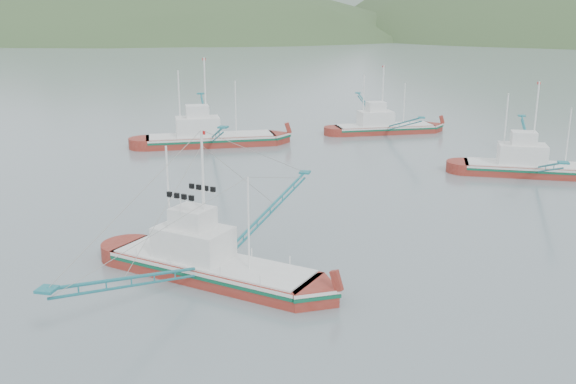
% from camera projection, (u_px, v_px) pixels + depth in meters
% --- Properties ---
extents(ground, '(1200.00, 1200.00, 0.00)m').
position_uv_depth(ground, '(269.00, 264.00, 41.74)').
color(ground, slate).
rests_on(ground, ground).
extents(main_boat, '(13.97, 23.86, 9.90)m').
position_uv_depth(main_boat, '(210.00, 248.00, 39.05)').
color(main_boat, maroon).
rests_on(main_boat, ground).
extents(bg_boat_right, '(13.74, 24.89, 10.07)m').
position_uv_depth(bg_boat_right, '(534.00, 162.00, 64.05)').
color(bg_boat_right, maroon).
rests_on(bg_boat_right, ground).
extents(bg_boat_left, '(15.96, 26.89, 11.45)m').
position_uv_depth(bg_boat_left, '(210.00, 127.00, 78.17)').
color(bg_boat_left, maroon).
rests_on(bg_boat_left, ground).
extents(bg_boat_far, '(13.65, 23.01, 9.78)m').
position_uv_depth(bg_boat_far, '(384.00, 119.00, 86.37)').
color(bg_boat_far, maroon).
rests_on(bg_boat_far, ground).
extents(headland_left, '(448.00, 308.00, 210.00)m').
position_uv_depth(headland_left, '(130.00, 38.00, 416.76)').
color(headland_left, '#344D27').
rests_on(headland_left, ground).
extents(ridge_distant, '(960.00, 400.00, 240.00)m').
position_uv_depth(ridge_distant, '(452.00, 31.00, 563.23)').
color(ridge_distant, slate).
rests_on(ridge_distant, ground).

